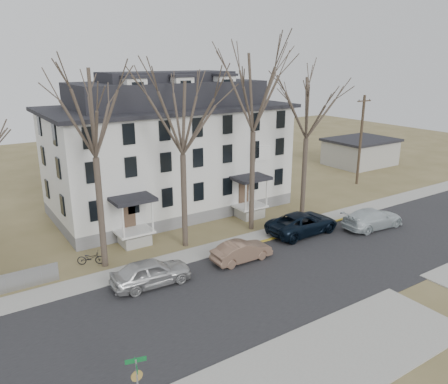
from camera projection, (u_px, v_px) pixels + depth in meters
ground at (334, 281)px, 26.75m from camera, size 120.00×120.00×0.00m
main_road at (311, 269)px, 28.34m from camera, size 120.00×10.00×0.04m
far_sidewalk at (255, 238)px, 33.14m from camera, size 120.00×2.00×0.08m
near_sidewalk_left at (289, 380)px, 18.55m from camera, size 20.00×5.00×0.08m
yellow_curb at (311, 229)px, 35.05m from camera, size 14.00×0.25×0.06m
boarding_house at (170, 150)px, 38.47m from camera, size 20.80×12.36×12.05m
distant_building at (360, 152)px, 55.89m from camera, size 8.50×6.50×3.35m
tree_far_left at (91, 107)px, 25.77m from camera, size 8.40×8.40×13.72m
tree_mid_left at (182, 113)px, 29.14m from camera, size 7.80×7.80×12.74m
tree_center at (254, 87)px, 31.86m from camera, size 9.00×9.00×14.70m
tree_mid_right at (308, 104)px, 35.18m from camera, size 7.80×7.80×12.74m
utility_pole_far at (361, 139)px, 46.21m from camera, size 2.00×0.28×9.50m
car_silver at (151, 273)px, 26.07m from camera, size 4.91×2.15×1.65m
car_tan at (242, 252)px, 29.24m from camera, size 4.24×1.51×1.39m
car_navy at (303, 223)px, 33.87m from camera, size 5.97×2.77×1.66m
car_white at (373, 219)px, 34.97m from camera, size 5.56×2.59×1.57m
bicycle_left at (91, 258)px, 28.77m from camera, size 1.85×1.38×0.93m
street_sign at (137, 380)px, 16.00m from camera, size 0.78×0.78×2.74m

